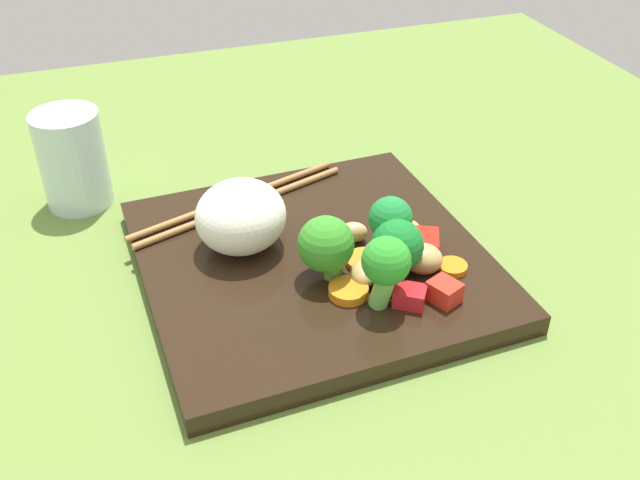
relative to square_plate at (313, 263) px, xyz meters
The scene contains 20 objects.
ground_plane 1.93cm from the square_plate, ahead, with size 110.00×110.00×2.00cm, color olive.
square_plate is the anchor object (origin of this frame).
rice_mound 7.32cm from the square_plate, 119.98° to the right, with size 7.54×7.85×6.12cm, color white.
broccoli_floret_0 9.94cm from the square_plate, 20.37° to the left, with size 3.77×3.77×6.25cm.
broccoli_floret_1 7.73cm from the square_plate, 68.17° to the left, with size 3.67×3.67×5.68cm.
broccoli_floret_2 8.36cm from the square_plate, 46.84° to the left, with size 4.24×4.24×5.20cm.
broccoli_floret_3 5.24cm from the square_plate, ahead, with size 4.57×4.57×5.54cm.
carrot_slice_0 2.16cm from the square_plate, 125.29° to the left, with size 2.93×2.93×0.78cm, color orange.
carrot_slice_1 4.73cm from the square_plate, 53.36° to the left, with size 3.20×3.20×0.58cm, color orange.
carrot_slice_2 11.79cm from the square_plate, 60.00° to the left, with size 2.45×2.45×0.55cm, color orange.
carrot_slice_3 6.28cm from the square_plate, ahead, with size 3.17×3.17×0.76cm, color orange.
pepper_chunk_0 10.12cm from the square_plate, 29.91° to the left, with size 2.42×1.95×1.46cm, color red.
pepper_chunk_1 9.26cm from the square_plate, 72.95° to the left, with size 3.08×3.04×1.67cm, color red.
pepper_chunk_2 12.07cm from the square_plate, 40.06° to the left, with size 2.31×1.99×1.68cm, color red.
chicken_piece_0 4.38cm from the square_plate, 99.50° to the left, with size 2.49×1.76×1.84cm, color tan.
chicken_piece_1 8.17cm from the square_plate, 85.29° to the left, with size 3.47×2.83×1.93cm, color tan.
chicken_piece_2 5.84cm from the square_plate, 28.74° to the left, with size 2.80×2.24×1.58cm, color tan.
chicken_piece_4 9.50cm from the square_plate, 56.51° to the left, with size 3.31×2.97×2.41cm, color tan.
chopstick_pair 10.51cm from the square_plate, 157.16° to the right, with size 8.76×21.71×0.61cm.
drinking_glass 25.94cm from the square_plate, 135.40° to the right, with size 6.35×6.35×9.49cm, color silver.
Camera 1 is at (47.46, -15.84, 38.44)cm, focal length 40.98 mm.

